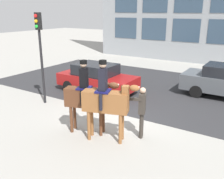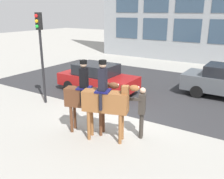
{
  "view_description": "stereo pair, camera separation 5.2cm",
  "coord_description": "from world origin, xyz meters",
  "px_view_note": "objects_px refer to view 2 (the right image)",
  "views": [
    {
      "loc": [
        4.67,
        -7.77,
        4.13
      ],
      "look_at": [
        0.29,
        -0.91,
        1.55
      ],
      "focal_mm": 40.0,
      "sensor_mm": 36.0,
      "label": 1
    },
    {
      "loc": [
        4.72,
        -7.74,
        4.13
      ],
      "look_at": [
        0.29,
        -0.91,
        1.55
      ],
      "focal_mm": 40.0,
      "sensor_mm": 36.0,
      "label": 2
    }
  ],
  "objects_px": {
    "pedestrian_bystander": "(142,109)",
    "traffic_light": "(41,44)",
    "mounted_horse_companion": "(106,100)",
    "street_car_near_lane": "(97,78)",
    "mounted_horse_lead": "(88,96)"
  },
  "relations": [
    {
      "from": "pedestrian_bystander",
      "to": "traffic_light",
      "type": "xyz_separation_m",
      "value": [
        -5.27,
        0.57,
        1.68
      ]
    },
    {
      "from": "street_car_near_lane",
      "to": "traffic_light",
      "type": "bearing_deg",
      "value": -112.42
    },
    {
      "from": "street_car_near_lane",
      "to": "mounted_horse_lead",
      "type": "bearing_deg",
      "value": -57.97
    },
    {
      "from": "mounted_horse_companion",
      "to": "street_car_near_lane",
      "type": "height_order",
      "value": "mounted_horse_companion"
    },
    {
      "from": "mounted_horse_companion",
      "to": "street_car_near_lane",
      "type": "relative_size",
      "value": 0.65
    },
    {
      "from": "mounted_horse_lead",
      "to": "street_car_near_lane",
      "type": "distance_m",
      "value": 4.64
    },
    {
      "from": "mounted_horse_companion",
      "to": "traffic_light",
      "type": "xyz_separation_m",
      "value": [
        -4.38,
        1.34,
        1.31
      ]
    },
    {
      "from": "mounted_horse_companion",
      "to": "pedestrian_bystander",
      "type": "height_order",
      "value": "mounted_horse_companion"
    },
    {
      "from": "mounted_horse_companion",
      "to": "pedestrian_bystander",
      "type": "xyz_separation_m",
      "value": [
        0.89,
        0.77,
        -0.36
      ]
    },
    {
      "from": "mounted_horse_lead",
      "to": "traffic_light",
      "type": "distance_m",
      "value": 3.99
    },
    {
      "from": "pedestrian_bystander",
      "to": "street_car_near_lane",
      "type": "xyz_separation_m",
      "value": [
        -4.17,
        3.24,
        -0.28
      ]
    },
    {
      "from": "mounted_horse_lead",
      "to": "traffic_light",
      "type": "xyz_separation_m",
      "value": [
        -3.54,
        1.24,
        1.37
      ]
    },
    {
      "from": "mounted_horse_lead",
      "to": "mounted_horse_companion",
      "type": "xyz_separation_m",
      "value": [
        0.84,
        -0.11,
        0.06
      ]
    },
    {
      "from": "mounted_horse_lead",
      "to": "traffic_light",
      "type": "height_order",
      "value": "traffic_light"
    },
    {
      "from": "street_car_near_lane",
      "to": "traffic_light",
      "type": "xyz_separation_m",
      "value": [
        -1.1,
        -2.67,
        1.95
      ]
    }
  ]
}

